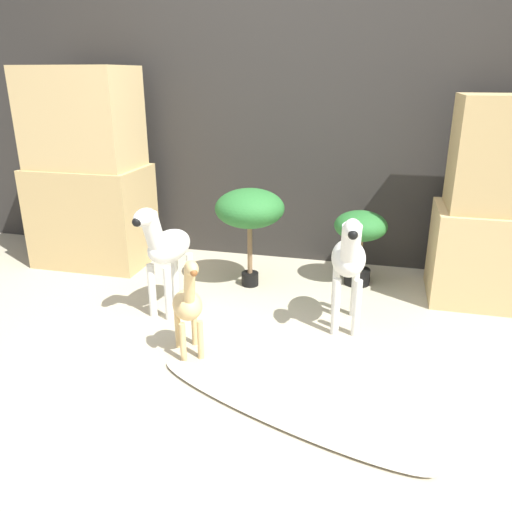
# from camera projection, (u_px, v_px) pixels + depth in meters

# --- Properties ---
(ground_plane) EXTENTS (14.00, 14.00, 0.00)m
(ground_plane) POSITION_uv_depth(u_px,v_px,m) (230.00, 364.00, 2.40)
(ground_plane) COLOR #B2A88E
(wall_back) EXTENTS (6.40, 0.08, 2.20)m
(wall_back) POSITION_uv_depth(u_px,v_px,m) (293.00, 107.00, 3.45)
(wall_back) COLOR #2D2B28
(wall_back) RESTS_ON ground_plane
(rock_pillar_left) EXTENTS (0.79, 0.51, 1.36)m
(rock_pillar_left) POSITION_uv_depth(u_px,v_px,m) (88.00, 174.00, 3.50)
(rock_pillar_left) COLOR tan
(rock_pillar_left) RESTS_ON ground_plane
(rock_pillar_right) EXTENTS (0.79, 0.51, 1.21)m
(rock_pillar_right) POSITION_uv_depth(u_px,v_px,m) (508.00, 211.00, 2.90)
(rock_pillar_right) COLOR tan
(rock_pillar_right) RESTS_ON ground_plane
(zebra_right) EXTENTS (0.21, 0.47, 0.66)m
(zebra_right) POSITION_uv_depth(u_px,v_px,m) (349.00, 260.00, 2.61)
(zebra_right) COLOR silver
(zebra_right) RESTS_ON ground_plane
(zebra_left) EXTENTS (0.24, 0.48, 0.66)m
(zebra_left) POSITION_uv_depth(u_px,v_px,m) (166.00, 248.00, 2.79)
(zebra_left) COLOR silver
(zebra_left) RESTS_ON ground_plane
(giraffe_figurine) EXTENTS (0.25, 0.32, 0.54)m
(giraffe_figurine) POSITION_uv_depth(u_px,v_px,m) (188.00, 304.00, 2.38)
(giraffe_figurine) COLOR tan
(giraffe_figurine) RESTS_ON ground_plane
(potted_palm_front) EXTENTS (0.44, 0.44, 0.64)m
(potted_palm_front) POSITION_uv_depth(u_px,v_px,m) (250.00, 210.00, 3.12)
(potted_palm_front) COLOR black
(potted_palm_front) RESTS_ON ground_plane
(potted_palm_back) EXTENTS (0.34, 0.34, 0.49)m
(potted_palm_back) POSITION_uv_depth(u_px,v_px,m) (360.00, 232.00, 3.20)
(potted_palm_back) COLOR black
(potted_palm_back) RESTS_ON ground_plane
(surfboard) EXTENTS (1.26, 0.64, 0.08)m
(surfboard) POSITION_uv_depth(u_px,v_px,m) (278.00, 408.00, 2.06)
(surfboard) COLOR silver
(surfboard) RESTS_ON ground_plane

